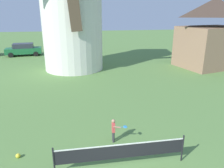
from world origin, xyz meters
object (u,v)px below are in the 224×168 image
(tennis_net, at_px, (121,152))
(parked_car_silver, at_px, (77,48))
(windmill, at_px, (71,1))
(player_far, at_px, (114,129))
(stray_ball, at_px, (18,156))
(chapel, at_px, (212,34))
(parked_car_green, at_px, (24,49))

(tennis_net, xyz_separation_m, parked_car_silver, (-1.15, 22.59, 0.13))
(windmill, xyz_separation_m, player_far, (1.62, -13.32, -5.67))
(windmill, xyz_separation_m, parked_car_silver, (0.42, 7.55, -5.47))
(stray_ball, bearing_deg, chapel, 38.14)
(windmill, relative_size, chapel, 1.70)
(stray_ball, bearing_deg, parked_car_green, 100.63)
(tennis_net, distance_m, chapel, 18.51)
(tennis_net, relative_size, stray_ball, 26.19)
(chapel, bearing_deg, parked_car_green, 155.66)
(windmill, xyz_separation_m, stray_ball, (-2.29, -13.82, -6.19))
(parked_car_green, distance_m, parked_car_silver, 6.77)
(player_far, bearing_deg, stray_ball, -172.67)
(stray_ball, distance_m, parked_car_silver, 21.55)
(stray_ball, bearing_deg, windmill, 80.59)
(player_far, relative_size, stray_ball, 5.88)
(tennis_net, height_order, parked_car_silver, parked_car_silver)
(tennis_net, height_order, player_far, tennis_net)
(windmill, relative_size, tennis_net, 2.70)
(player_far, bearing_deg, tennis_net, -91.42)
(tennis_net, height_order, chapel, chapel)
(parked_car_silver, relative_size, chapel, 0.56)
(tennis_net, distance_m, parked_car_silver, 22.62)
(player_far, distance_m, parked_car_green, 22.55)
(player_far, distance_m, chapel, 17.25)
(windmill, distance_m, parked_car_silver, 9.33)
(windmill, bearing_deg, tennis_net, -84.03)
(windmill, height_order, parked_car_silver, windmill)
(tennis_net, bearing_deg, stray_ball, 162.52)
(windmill, bearing_deg, player_far, -83.08)
(player_far, bearing_deg, parked_car_green, 110.68)
(windmill, distance_m, parked_car_green, 11.43)
(tennis_net, distance_m, stray_ball, 4.10)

